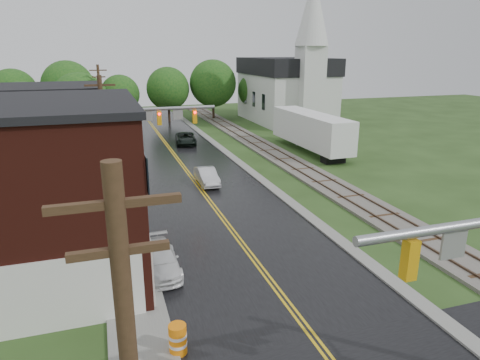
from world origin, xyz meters
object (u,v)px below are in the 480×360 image
tree_left_c (25,115)px  traffic_signal_far (150,126)px  suv_dark (186,139)px  semi_trailer (311,129)px  tree_left_e (82,103)px  utility_pole_b (105,145)px  construction_barrel (178,339)px  church (289,83)px  sedan_silver (207,176)px  pickup_white (160,260)px  utility_pole_c (101,105)px

tree_left_c → traffic_signal_far: bearing=-51.2°
traffic_signal_far → suv_dark: 17.07m
tree_left_c → semi_trailer: tree_left_c is taller
traffic_signal_far → tree_left_e: tree_left_e is taller
traffic_signal_far → utility_pole_b: 6.01m
traffic_signal_far → semi_trailer: size_ratio=0.55×
tree_left_c → utility_pole_b: bearing=-68.5°
tree_left_e → construction_barrel: tree_left_e is taller
traffic_signal_far → construction_barrel: (-1.53, -19.75, -4.40)m
church → tree_left_c: size_ratio=2.61×
tree_left_c → suv_dark: tree_left_c is taller
utility_pole_b → sedan_silver: utility_pole_b is taller
pickup_white → utility_pole_b: bearing=102.5°
utility_pole_b → pickup_white: utility_pole_b is taller
utility_pole_c → tree_left_e: 2.79m
utility_pole_b → construction_barrel: size_ratio=7.86×
traffic_signal_far → tree_left_e: (-5.38, 18.90, -0.16)m
suv_dark → sedan_silver: size_ratio=1.22×
utility_pole_b → tree_left_c: bearing=111.5°
suv_dark → construction_barrel: 36.01m
tree_left_e → construction_barrel: bearing=-84.3°
church → suv_dark: church is taller
utility_pole_b → pickup_white: 9.71m
tree_left_e → suv_dark: tree_left_e is taller
suv_dark → sedan_silver: (-1.36, -15.86, -0.02)m
utility_pole_b → suv_dark: size_ratio=1.85×
church → construction_barrel: bearing=-118.3°
utility_pole_c → tree_left_c: 8.16m
church → traffic_signal_far: church is taller
church → suv_dark: bearing=-147.9°
sedan_silver → tree_left_e: bearing=117.2°
tree_left_c → tree_left_e: size_ratio=0.94×
construction_barrel → utility_pole_b: bearing=97.0°
tree_left_e → suv_dark: size_ratio=1.68×
suv_dark → construction_barrel: suv_dark is taller
suv_dark → traffic_signal_far: bearing=-102.2°
tree_left_e → traffic_signal_far: bearing=-74.1°
tree_left_c → pickup_white: tree_left_c is taller
semi_trailer → construction_barrel: semi_trailer is taller
utility_pole_c → semi_trailer: bearing=-24.1°
utility_pole_c → pickup_white: 30.91m
utility_pole_c → pickup_white: (2.00, -30.57, -4.10)m
traffic_signal_far → utility_pole_b: (-3.33, -5.00, -0.25)m
utility_pole_b → suv_dark: bearing=66.4°
pickup_white → construction_barrel: bearing=-92.5°
traffic_signal_far → suv_dark: traffic_signal_far is taller
suv_dark → construction_barrel: bearing=-93.8°
traffic_signal_far → tree_left_c: 16.56m
tree_left_c → suv_dark: (16.01, 2.64, -3.84)m
tree_left_e → pickup_white: bearing=-82.9°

